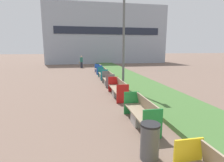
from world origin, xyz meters
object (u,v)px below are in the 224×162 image
(bench_green_frame, at_px, (141,114))
(bench_blue_frame, at_px, (99,70))
(bench_red_frame, at_px, (118,90))
(bench_grey_frame, at_px, (108,80))
(street_lamp_post, at_px, (124,27))
(litter_bin, at_px, (150,141))
(pedestrian_walking, at_px, (81,62))
(bench_teal_frame, at_px, (103,74))

(bench_green_frame, height_order, bench_blue_frame, same)
(bench_red_frame, height_order, bench_blue_frame, same)
(bench_grey_frame, bearing_deg, street_lamp_post, -72.37)
(litter_bin, height_order, street_lamp_post, street_lamp_post)
(bench_green_frame, bearing_deg, bench_blue_frame, 90.01)
(bench_grey_frame, bearing_deg, pedestrian_walking, 98.18)
(bench_green_frame, bearing_deg, bench_teal_frame, 90.01)
(bench_blue_frame, relative_size, pedestrian_walking, 1.16)
(bench_green_frame, xyz_separation_m, bench_red_frame, (0.00, 3.72, 0.01))
(bench_red_frame, bearing_deg, street_lamp_post, 63.81)
(bench_red_frame, relative_size, pedestrian_walking, 1.49)
(bench_red_frame, distance_m, bench_teal_frame, 6.09)
(bench_red_frame, relative_size, bench_grey_frame, 1.30)
(bench_green_frame, relative_size, bench_grey_frame, 1.14)
(bench_green_frame, distance_m, bench_red_frame, 3.72)
(bench_red_frame, distance_m, pedestrian_walking, 15.45)
(bench_red_frame, distance_m, bench_grey_frame, 3.17)
(bench_teal_frame, distance_m, street_lamp_post, 6.04)
(bench_blue_frame, bearing_deg, street_lamp_post, -85.77)
(bench_red_frame, bearing_deg, bench_blue_frame, 90.04)
(bench_teal_frame, bearing_deg, pedestrian_walking, 100.73)
(bench_red_frame, bearing_deg, bench_teal_frame, 90.04)
(litter_bin, relative_size, pedestrian_walking, 0.55)
(bench_grey_frame, relative_size, street_lamp_post, 0.27)
(pedestrian_walking, bearing_deg, bench_grey_frame, -81.82)
(bench_green_frame, xyz_separation_m, litter_bin, (-0.48, -1.92, 0.09))
(bench_teal_frame, distance_m, litter_bin, 11.74)
(pedestrian_walking, bearing_deg, bench_blue_frame, -73.19)
(bench_blue_frame, bearing_deg, pedestrian_walking, 106.81)
(litter_bin, bearing_deg, pedestrian_walking, 93.47)
(bench_green_frame, distance_m, bench_teal_frame, 9.81)
(bench_green_frame, distance_m, litter_bin, 1.98)
(bench_grey_frame, xyz_separation_m, bench_teal_frame, (0.00, 2.92, 0.01))
(bench_grey_frame, bearing_deg, litter_bin, -93.11)
(bench_grey_frame, bearing_deg, bench_red_frame, -89.88)
(litter_bin, distance_m, street_lamp_post, 7.77)
(bench_green_frame, bearing_deg, pedestrian_walking, 95.26)
(street_lamp_post, bearing_deg, bench_blue_frame, 94.23)
(bench_grey_frame, height_order, litter_bin, bench_grey_frame)
(street_lamp_post, height_order, pedestrian_walking, street_lamp_post)
(bench_teal_frame, height_order, litter_bin, bench_teal_frame)
(bench_teal_frame, distance_m, bench_blue_frame, 3.45)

